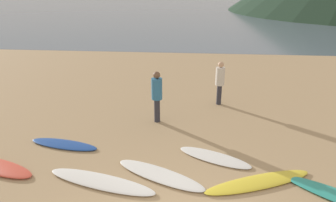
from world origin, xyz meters
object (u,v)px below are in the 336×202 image
person_0 (157,93)px  person_1 (220,80)px  surfboard_2 (101,181)px  surfboard_1 (64,144)px  surfboard_3 (160,175)px  surfboard_4 (214,157)px  surfboard_5 (258,182)px

person_0 → person_1: (2.08, 1.73, -0.04)m
person_0 → surfboard_2: bearing=107.5°
surfboard_1 → surfboard_3: bearing=-12.6°
surfboard_3 → surfboard_4: 1.60m
surfboard_2 → surfboard_4: bearing=41.1°
surfboard_1 → surfboard_5: bearing=-3.5°
surfboard_2 → surfboard_4: surfboard_2 is taller
surfboard_1 → person_0: (2.39, 1.82, 0.96)m
surfboard_3 → person_1: person_1 is taller
surfboard_1 → surfboard_3: 3.08m
surfboard_1 → person_0: bearing=48.1°
surfboard_5 → person_1: bearing=74.1°
person_0 → surfboard_3: bearing=129.8°
surfboard_3 → person_0: (-0.44, 3.05, 0.95)m
surfboard_2 → person_1: (2.94, 5.15, 0.91)m
surfboard_1 → person_0: 3.15m
surfboard_4 → person_0: 2.92m
surfboard_5 → person_0: person_0 is taller
person_0 → surfboard_5: bearing=162.5°
surfboard_4 → surfboard_5: (0.95, -0.99, 0.00)m
surfboard_1 → person_1: bearing=49.2°
surfboard_5 → person_1: size_ratio=1.66×
surfboard_2 → surfboard_3: 1.36m
surfboard_2 → surfboard_4: 2.92m
surfboard_1 → person_1: 5.78m
surfboard_2 → person_1: person_1 is taller
surfboard_1 → surfboard_4: bearing=6.5°
surfboard_2 → surfboard_5: surfboard_2 is taller
surfboard_2 → person_1: 6.00m
person_0 → person_1: 2.70m
surfboard_2 → surfboard_3: size_ratio=1.14×
surfboard_2 → surfboard_1: bearing=148.4°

